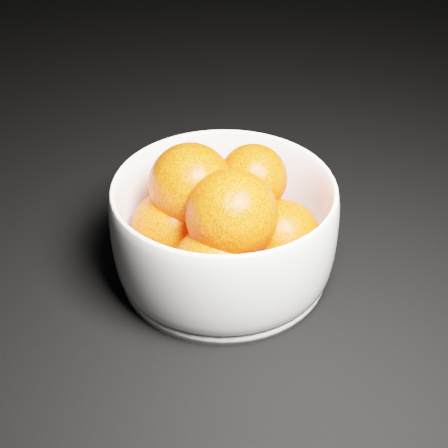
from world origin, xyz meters
The scene contains 3 objects.
ground centered at (0.00, 0.00, 0.00)m, with size 3.00×3.00×0.00m, color black.
bowl centered at (0.25, -0.25, 0.05)m, with size 0.20×0.20×0.10m.
orange_pile centered at (0.25, -0.25, 0.06)m, with size 0.16×0.16×0.12m.
Camera 1 is at (0.53, -0.60, 0.40)m, focal length 50.00 mm.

